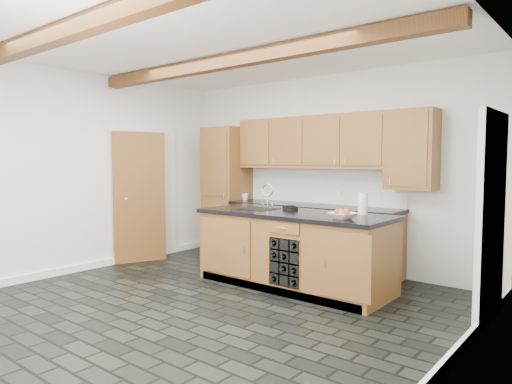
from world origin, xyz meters
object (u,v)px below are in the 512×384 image
fruit_bowl (343,216)px  island (293,250)px  kitchen_scale (290,208)px  paper_towel (363,204)px

fruit_bowl → island: bearing=165.6°
kitchen_scale → fruit_bowl: 1.01m
paper_towel → fruit_bowl: bearing=-89.3°
island → paper_towel: 1.02m
island → fruit_bowl: bearing=-14.4°
kitchen_scale → paper_towel: (0.94, 0.14, 0.10)m
island → kitchen_scale: 0.55m
kitchen_scale → fruit_bowl: (0.95, -0.36, 0.01)m
kitchen_scale → paper_towel: bearing=30.1°
island → paper_towel: bearing=21.2°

